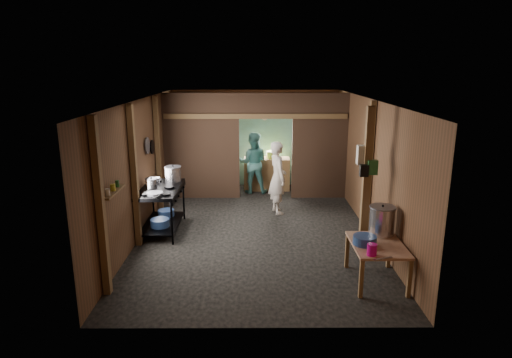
{
  "coord_description": "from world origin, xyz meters",
  "views": [
    {
      "loc": [
        -0.04,
        -8.42,
        3.24
      ],
      "look_at": [
        0.0,
        -0.2,
        1.1
      ],
      "focal_mm": 30.8,
      "sensor_mm": 36.0,
      "label": 1
    }
  ],
  "objects_px": {
    "pink_bucket": "(372,250)",
    "gas_range": "(162,210)",
    "stock_pot": "(382,221)",
    "yellow_tub": "(273,155)",
    "cook": "(278,178)",
    "stove_pot_large": "(173,174)",
    "prep_table": "(376,263)"
  },
  "relations": [
    {
      "from": "gas_range",
      "to": "stove_pot_large",
      "type": "relative_size",
      "value": 4.48
    },
    {
      "from": "stove_pot_large",
      "to": "prep_table",
      "type": "bearing_deg",
      "value": -36.63
    },
    {
      "from": "stock_pot",
      "to": "yellow_tub",
      "type": "xyz_separation_m",
      "value": [
        -1.53,
        4.82,
        0.1
      ]
    },
    {
      "from": "yellow_tub",
      "to": "pink_bucket",
      "type": "bearing_deg",
      "value": -78.21
    },
    {
      "from": "stove_pot_large",
      "to": "yellow_tub",
      "type": "xyz_separation_m",
      "value": [
        2.17,
        2.58,
        -0.11
      ]
    },
    {
      "from": "stock_pot",
      "to": "yellow_tub",
      "type": "distance_m",
      "value": 5.06
    },
    {
      "from": "stove_pot_large",
      "to": "pink_bucket",
      "type": "height_order",
      "value": "stove_pot_large"
    },
    {
      "from": "gas_range",
      "to": "stock_pot",
      "type": "bearing_deg",
      "value": -24.44
    },
    {
      "from": "stock_pot",
      "to": "pink_bucket",
      "type": "xyz_separation_m",
      "value": [
        -0.36,
        -0.8,
        -0.14
      ]
    },
    {
      "from": "gas_range",
      "to": "yellow_tub",
      "type": "relative_size",
      "value": 4.44
    },
    {
      "from": "prep_table",
      "to": "pink_bucket",
      "type": "distance_m",
      "value": 0.6
    },
    {
      "from": "prep_table",
      "to": "pink_bucket",
      "type": "height_order",
      "value": "pink_bucket"
    },
    {
      "from": "yellow_tub",
      "to": "cook",
      "type": "height_order",
      "value": "cook"
    },
    {
      "from": "prep_table",
      "to": "yellow_tub",
      "type": "bearing_deg",
      "value": 104.75
    },
    {
      "from": "cook",
      "to": "prep_table",
      "type": "bearing_deg",
      "value": -173.58
    },
    {
      "from": "prep_table",
      "to": "cook",
      "type": "distance_m",
      "value": 3.58
    },
    {
      "from": "prep_table",
      "to": "cook",
      "type": "xyz_separation_m",
      "value": [
        -1.34,
        3.28,
        0.5
      ]
    },
    {
      "from": "yellow_tub",
      "to": "cook",
      "type": "distance_m",
      "value": 1.93
    },
    {
      "from": "stock_pot",
      "to": "yellow_tub",
      "type": "relative_size",
      "value": 1.41
    },
    {
      "from": "stove_pot_large",
      "to": "yellow_tub",
      "type": "relative_size",
      "value": 0.99
    },
    {
      "from": "prep_table",
      "to": "yellow_tub",
      "type": "relative_size",
      "value": 3.06
    },
    {
      "from": "stove_pot_large",
      "to": "stock_pot",
      "type": "height_order",
      "value": "stove_pot_large"
    },
    {
      "from": "prep_table",
      "to": "stock_pot",
      "type": "relative_size",
      "value": 2.17
    },
    {
      "from": "stove_pot_large",
      "to": "cook",
      "type": "relative_size",
      "value": 0.21
    },
    {
      "from": "prep_table",
      "to": "yellow_tub",
      "type": "height_order",
      "value": "yellow_tub"
    },
    {
      "from": "pink_bucket",
      "to": "yellow_tub",
      "type": "height_order",
      "value": "yellow_tub"
    },
    {
      "from": "stove_pot_large",
      "to": "yellow_tub",
      "type": "bearing_deg",
      "value": 49.92
    },
    {
      "from": "gas_range",
      "to": "pink_bucket",
      "type": "distance_m",
      "value": 4.35
    },
    {
      "from": "stove_pot_large",
      "to": "cook",
      "type": "bearing_deg",
      "value": 16.49
    },
    {
      "from": "gas_range",
      "to": "stock_pot",
      "type": "xyz_separation_m",
      "value": [
        3.87,
        -1.76,
        0.39
      ]
    },
    {
      "from": "stove_pot_large",
      "to": "pink_bucket",
      "type": "xyz_separation_m",
      "value": [
        3.34,
        -3.04,
        -0.35
      ]
    },
    {
      "from": "pink_bucket",
      "to": "gas_range",
      "type": "bearing_deg",
      "value": 143.92
    }
  ]
}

